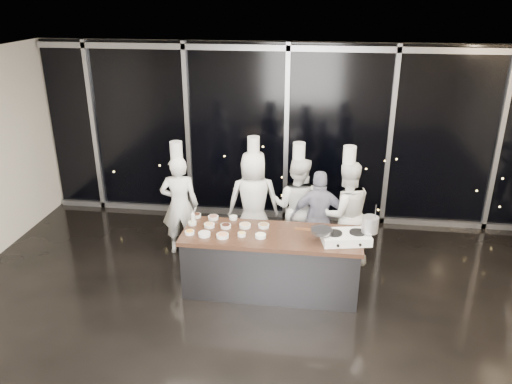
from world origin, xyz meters
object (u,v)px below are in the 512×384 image
frying_pan (321,231)px  chef_right (345,213)px  demo_counter (271,262)px  stove (345,237)px  stock_pot (370,224)px  guest (319,218)px  chef_far_left (180,204)px  chef_left (254,201)px  chef_center (297,206)px

frying_pan → chef_right: bearing=60.0°
frying_pan → demo_counter: bearing=156.3°
stove → stock_pot: size_ratio=3.25×
demo_counter → guest: bearing=53.5°
demo_counter → stove: size_ratio=3.53×
frying_pan → stock_pot: (0.64, 0.10, 0.08)m
chef_far_left → chef_left: bearing=-176.0°
demo_counter → chef_center: size_ratio=1.32×
demo_counter → chef_far_left: size_ratio=1.31×
frying_pan → guest: (-0.03, 1.02, -0.30)m
stock_pot → chef_right: chef_right is taller
stove → frying_pan: size_ratio=1.34×
chef_far_left → chef_right: bearing=171.4°
guest → stock_pot: bearing=123.3°
frying_pan → chef_far_left: bearing=142.6°
stock_pot → frying_pan: bearing=-170.7°
guest → chef_far_left: bearing=-4.3°
chef_far_left → demo_counter: bearing=140.3°
stock_pot → chef_right: bearing=105.6°
stove → chef_right: bearing=76.5°
chef_left → guest: 1.11m
stock_pot → chef_right: size_ratio=0.11×
frying_pan → chef_center: size_ratio=0.28×
stove → guest: (-0.35, 0.96, -0.20)m
frying_pan → guest: guest is taller
demo_counter → chef_far_left: 1.87m
stove → demo_counter: bearing=163.4°
chef_far_left → guest: (2.21, -0.07, -0.08)m
demo_counter → frying_pan: (0.67, -0.14, 0.61)m
demo_counter → stock_pot: bearing=-1.8°
demo_counter → frying_pan: frying_pan is taller
chef_left → guest: size_ratio=1.26×
chef_center → guest: 0.46m
chef_far_left → chef_left: chef_left is taller
chef_left → chef_right: 1.47m
stove → chef_far_left: chef_far_left is taller
stove → guest: guest is taller
stock_pot → chef_right: 1.06m
stove → chef_far_left: (-2.56, 1.03, -0.12)m
stock_pot → chef_left: size_ratio=0.11×
chef_right → chef_far_left: bearing=-17.5°
stove → guest: size_ratio=0.46×
stove → chef_center: 1.44m
guest → chef_right: 0.40m
chef_right → stove: bearing=70.5°
stove → chef_left: 1.91m
guest → demo_counter: bearing=51.0°
chef_right → chef_left: bearing=-27.6°
stove → chef_center: size_ratio=0.37×
chef_center → chef_right: size_ratio=0.98×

